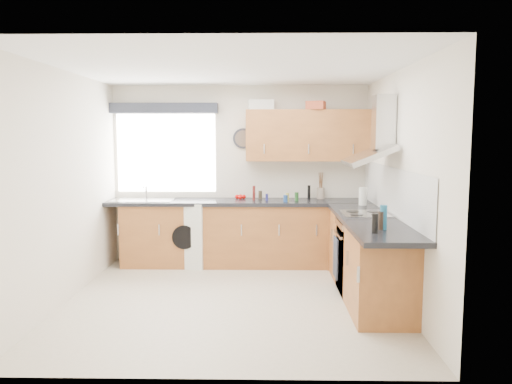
{
  "coord_description": "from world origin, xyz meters",
  "views": [
    {
      "loc": [
        0.36,
        -5.32,
        1.81
      ],
      "look_at": [
        0.25,
        0.85,
        1.1
      ],
      "focal_mm": 35.0,
      "sensor_mm": 36.0,
      "label": 1
    }
  ],
  "objects_px": {
    "oven": "(364,256)",
    "washing_machine": "(188,233)",
    "upper_cabinets": "(308,135)",
    "extractor_hood": "(376,138)"
  },
  "relations": [
    {
      "from": "upper_cabinets",
      "to": "oven",
      "type": "bearing_deg",
      "value": -67.46
    },
    {
      "from": "upper_cabinets",
      "to": "washing_machine",
      "type": "xyz_separation_m",
      "value": [
        -1.67,
        -0.1,
        -1.35
      ]
    },
    {
      "from": "oven",
      "to": "washing_machine",
      "type": "relative_size",
      "value": 0.95
    },
    {
      "from": "oven",
      "to": "upper_cabinets",
      "type": "relative_size",
      "value": 0.5
    },
    {
      "from": "oven",
      "to": "extractor_hood",
      "type": "xyz_separation_m",
      "value": [
        0.1,
        -0.0,
        1.34
      ]
    },
    {
      "from": "upper_cabinets",
      "to": "extractor_hood",
      "type": "bearing_deg",
      "value": -63.87
    },
    {
      "from": "extractor_hood",
      "to": "upper_cabinets",
      "type": "relative_size",
      "value": 0.46
    },
    {
      "from": "oven",
      "to": "washing_machine",
      "type": "bearing_deg",
      "value": 151.19
    },
    {
      "from": "upper_cabinets",
      "to": "washing_machine",
      "type": "distance_m",
      "value": 2.15
    },
    {
      "from": "washing_machine",
      "to": "oven",
      "type": "bearing_deg",
      "value": -17.37
    }
  ]
}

